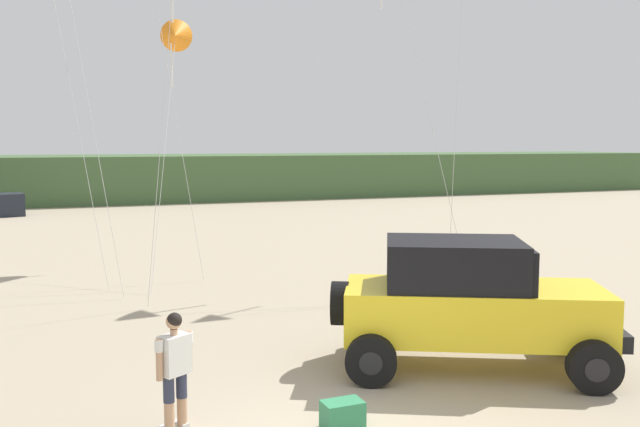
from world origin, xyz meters
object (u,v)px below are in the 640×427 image
Objects in this scene: person_watching at (175,366)px; cooler_box at (343,415)px; kite_pink_ribbon at (176,36)px; jeep at (470,301)px.

person_watching reaches higher than cooler_box.
kite_pink_ribbon reaches higher than person_watching.
person_watching is (-5.20, -0.90, -0.26)m from jeep.
cooler_box is at bearing -152.63° from jeep.
person_watching is 0.21× the size of kite_pink_ribbon.
kite_pink_ribbon reaches higher than cooler_box.
cooler_box is 16.52m from kite_pink_ribbon.
jeep is 5.29m from person_watching.
person_watching is 2.98× the size of cooler_box.
cooler_box is 0.07× the size of kite_pink_ribbon.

